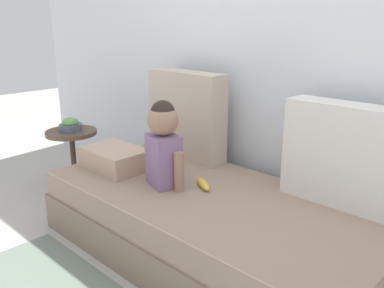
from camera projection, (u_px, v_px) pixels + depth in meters
ground_plane at (209, 255)px, 2.29m from camera, size 12.00×12.00×0.00m
back_wall at (280, 33)px, 2.35m from camera, size 5.14×0.10×2.39m
couch at (210, 226)px, 2.24m from camera, size 1.94×0.93×0.38m
throw_pillow_left at (187, 115)px, 2.70m from camera, size 0.57×0.16×0.57m
throw_pillow_right at (341, 155)px, 2.01m from camera, size 0.56×0.16×0.51m
toddler at (163, 142)px, 2.23m from camera, size 0.30×0.19×0.48m
banana at (203, 184)px, 2.26m from camera, size 0.17×0.12×0.04m
folded_blanket at (115, 158)px, 2.54m from camera, size 0.40×0.28×0.13m
side_table at (72, 145)px, 3.09m from camera, size 0.38×0.38×0.47m
fruit_bowl at (71, 125)px, 3.04m from camera, size 0.17×0.17×0.10m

